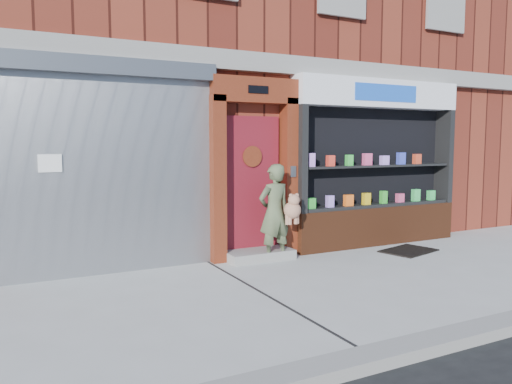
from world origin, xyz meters
TOP-DOWN VIEW (x-y plane):
  - ground at (0.00, 0.00)m, footprint 80.00×80.00m
  - curb at (0.00, -2.15)m, footprint 60.00×0.30m
  - building at (-0.00, 5.99)m, footprint 12.00×8.16m
  - shutter_bay at (-3.00, 1.93)m, footprint 3.10×0.30m
  - red_door_bay at (-0.75, 1.86)m, footprint 1.52×0.58m
  - pharmacy_bay at (1.75, 1.81)m, footprint 3.50×0.41m
  - woman at (-0.54, 1.51)m, footprint 0.69×0.49m
  - doormat at (1.83, 1.03)m, footprint 1.06×0.86m

SIDE VIEW (x-z plane):
  - ground at x=0.00m, z-range 0.00..0.00m
  - doormat at x=1.83m, z-range 0.00..0.02m
  - curb at x=0.00m, z-range 0.00..0.12m
  - woman at x=-0.54m, z-range 0.01..1.55m
  - pharmacy_bay at x=1.75m, z-range -0.13..2.87m
  - red_door_bay at x=-0.75m, z-range 0.01..2.91m
  - shutter_bay at x=-3.00m, z-range 0.20..3.24m
  - building at x=0.00m, z-range 0.00..8.00m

